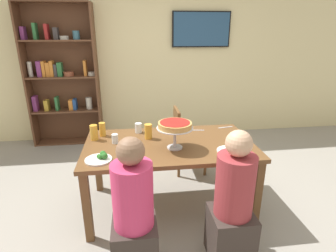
# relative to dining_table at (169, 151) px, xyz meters

# --- Properties ---
(ground_plane) EXTENTS (12.00, 12.00, 0.00)m
(ground_plane) POSITION_rel_dining_table_xyz_m (0.00, 0.00, -0.66)
(ground_plane) COLOR gray
(rear_partition) EXTENTS (8.00, 0.12, 2.80)m
(rear_partition) POSITION_rel_dining_table_xyz_m (0.00, 2.20, 0.74)
(rear_partition) COLOR beige
(rear_partition) RESTS_ON ground_plane
(dining_table) EXTENTS (1.69, 0.95, 0.74)m
(dining_table) POSITION_rel_dining_table_xyz_m (0.00, 0.00, 0.00)
(dining_table) COLOR brown
(dining_table) RESTS_ON ground_plane
(bookshelf) EXTENTS (1.10, 0.30, 2.21)m
(bookshelf) POSITION_rel_dining_table_xyz_m (-1.46, 2.02, 0.47)
(bookshelf) COLOR brown
(bookshelf) RESTS_ON ground_plane
(television) EXTENTS (0.96, 0.05, 0.56)m
(television) POSITION_rel_dining_table_xyz_m (0.81, 2.11, 1.16)
(television) COLOR black
(diner_near_left) EXTENTS (0.34, 0.34, 1.15)m
(diner_near_left) POSITION_rel_dining_table_xyz_m (-0.37, -0.80, -0.16)
(diner_near_left) COLOR #382D28
(diner_near_left) RESTS_ON ground_plane
(diner_near_right) EXTENTS (0.34, 0.34, 1.15)m
(diner_near_right) POSITION_rel_dining_table_xyz_m (0.40, -0.77, -0.16)
(diner_near_right) COLOR #382D28
(diner_near_right) RESTS_ON ground_plane
(chair_far_right) EXTENTS (0.40, 0.40, 0.87)m
(chair_far_right) POSITION_rel_dining_table_xyz_m (0.31, 0.76, -0.17)
(chair_far_right) COLOR brown
(chair_far_right) RESTS_ON ground_plane
(deep_dish_pizza_stand) EXTENTS (0.35, 0.35, 0.26)m
(deep_dish_pizza_stand) POSITION_rel_dining_table_xyz_m (0.04, -0.12, 0.31)
(deep_dish_pizza_stand) COLOR silver
(deep_dish_pizza_stand) RESTS_ON dining_table
(salad_plate_near_diner) EXTENTS (0.24, 0.24, 0.06)m
(salad_plate_near_diner) POSITION_rel_dining_table_xyz_m (0.54, -0.27, 0.10)
(salad_plate_near_diner) COLOR white
(salad_plate_near_diner) RESTS_ON dining_table
(salad_plate_far_diner) EXTENTS (0.24, 0.24, 0.07)m
(salad_plate_far_diner) POSITION_rel_dining_table_xyz_m (-0.65, -0.29, 0.10)
(salad_plate_far_diner) COLOR white
(salad_plate_far_diner) RESTS_ON dining_table
(beer_glass_amber_tall) EXTENTS (0.08, 0.08, 0.16)m
(beer_glass_amber_tall) POSITION_rel_dining_table_xyz_m (-0.76, 0.19, 0.16)
(beer_glass_amber_tall) COLOR gold
(beer_glass_amber_tall) RESTS_ON dining_table
(beer_glass_amber_short) EXTENTS (0.07, 0.07, 0.15)m
(beer_glass_amber_short) POSITION_rel_dining_table_xyz_m (-0.68, 0.29, 0.16)
(beer_glass_amber_short) COLOR gold
(beer_glass_amber_short) RESTS_ON dining_table
(beer_glass_amber_spare) EXTENTS (0.08, 0.08, 0.16)m
(beer_glass_amber_spare) POSITION_rel_dining_table_xyz_m (-0.20, 0.16, 0.16)
(beer_glass_amber_spare) COLOR gold
(beer_glass_amber_spare) RESTS_ON dining_table
(water_glass_clear_near) EXTENTS (0.08, 0.08, 0.11)m
(water_glass_clear_near) POSITION_rel_dining_table_xyz_m (-0.30, 0.35, 0.14)
(water_glass_clear_near) COLOR white
(water_glass_clear_near) RESTS_ON dining_table
(water_glass_clear_far) EXTENTS (0.06, 0.06, 0.10)m
(water_glass_clear_far) POSITION_rel_dining_table_xyz_m (-0.54, 0.08, 0.13)
(water_glass_clear_far) COLOR white
(water_glass_clear_far) RESTS_ON dining_table
(cutlery_fork_near) EXTENTS (0.18, 0.04, 0.00)m
(cutlery_fork_near) POSITION_rel_dining_table_xyz_m (0.35, 0.32, 0.09)
(cutlery_fork_near) COLOR silver
(cutlery_fork_near) RESTS_ON dining_table
(cutlery_knife_near) EXTENTS (0.18, 0.05, 0.00)m
(cutlery_knife_near) POSITION_rel_dining_table_xyz_m (0.71, 0.37, 0.09)
(cutlery_knife_near) COLOR silver
(cutlery_knife_near) RESTS_ON dining_table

